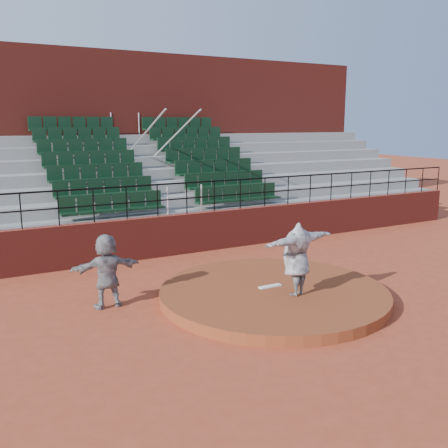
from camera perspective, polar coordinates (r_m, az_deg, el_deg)
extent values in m
plane|color=#A33F24|center=(12.29, 5.67, -8.46)|extent=(90.00, 90.00, 0.00)
cylinder|color=brown|center=(12.25, 5.68, -7.91)|extent=(5.50, 5.50, 0.25)
cube|color=white|center=(12.32, 5.30, -7.10)|extent=(0.60, 0.15, 0.03)
cube|color=maroon|center=(16.31, -4.22, -1.05)|extent=(24.00, 0.30, 1.30)
cylinder|color=black|center=(16.04, -4.31, 4.71)|extent=(24.00, 0.05, 0.05)
cylinder|color=black|center=(16.10, -4.28, 2.95)|extent=(24.00, 0.04, 0.04)
cylinder|color=black|center=(14.78, -22.21, 1.36)|extent=(0.04, 0.04, 1.00)
cylinder|color=black|center=(14.92, -18.40, 1.71)|extent=(0.04, 0.04, 1.00)
cylinder|color=black|center=(15.13, -14.68, 2.05)|extent=(0.04, 0.04, 1.00)
cylinder|color=black|center=(15.39, -11.07, 2.37)|extent=(0.04, 0.04, 1.00)
cylinder|color=black|center=(15.72, -7.60, 2.67)|extent=(0.04, 0.04, 1.00)
cylinder|color=black|center=(16.10, -4.28, 2.95)|extent=(0.04, 0.04, 1.00)
cylinder|color=black|center=(16.53, -1.12, 3.20)|extent=(0.04, 0.04, 1.00)
cylinder|color=black|center=(17.02, 1.87, 3.43)|extent=(0.04, 0.04, 1.00)
cylinder|color=black|center=(17.54, 4.69, 3.64)|extent=(0.04, 0.04, 1.00)
cylinder|color=black|center=(18.11, 7.34, 3.83)|extent=(0.04, 0.04, 1.00)
cylinder|color=black|center=(18.71, 9.83, 4.00)|extent=(0.04, 0.04, 1.00)
cylinder|color=black|center=(19.34, 12.16, 4.15)|extent=(0.04, 0.04, 1.00)
cylinder|color=black|center=(20.01, 14.34, 4.29)|extent=(0.04, 0.04, 1.00)
cylinder|color=black|center=(20.70, 16.38, 4.41)|extent=(0.04, 0.04, 1.00)
cylinder|color=black|center=(21.41, 18.28, 4.52)|extent=(0.04, 0.04, 1.00)
cylinder|color=black|center=(22.15, 20.06, 4.61)|extent=(0.04, 0.04, 1.00)
cylinder|color=black|center=(22.91, 21.72, 4.70)|extent=(0.04, 0.04, 1.00)
cylinder|color=black|center=(23.68, 23.28, 4.78)|extent=(0.04, 0.04, 1.00)
cube|color=gray|center=(16.82, -5.03, -0.68)|extent=(24.00, 0.85, 1.30)
cube|color=black|center=(15.90, -12.56, 2.08)|extent=(3.30, 0.48, 0.72)
cube|color=black|center=(17.66, 1.60, 3.27)|extent=(3.30, 0.48, 0.72)
cube|color=gray|center=(17.55, -6.16, 0.47)|extent=(24.00, 0.85, 1.70)
cube|color=black|center=(16.65, -13.44, 3.85)|extent=(3.30, 0.48, 0.72)
cube|color=black|center=(18.34, 0.27, 4.84)|extent=(3.30, 0.48, 0.72)
cube|color=gray|center=(18.29, -7.20, 1.53)|extent=(24.00, 0.85, 2.10)
cube|color=black|center=(17.42, -14.25, 5.46)|extent=(3.30, 0.48, 0.72)
cube|color=black|center=(19.05, -0.98, 6.29)|extent=(3.30, 0.48, 0.72)
cube|color=gray|center=(19.04, -8.16, 2.51)|extent=(24.00, 0.85, 2.50)
cube|color=black|center=(18.21, -15.00, 6.93)|extent=(3.30, 0.48, 0.72)
cube|color=black|center=(19.77, -2.14, 7.64)|extent=(3.30, 0.48, 0.72)
cube|color=gray|center=(19.80, -9.05, 3.41)|extent=(24.00, 0.85, 2.90)
cube|color=black|center=(19.01, -15.69, 8.28)|extent=(3.30, 0.48, 0.72)
cube|color=black|center=(20.51, -3.22, 8.88)|extent=(3.30, 0.48, 0.72)
cube|color=gray|center=(20.57, -9.87, 4.24)|extent=(24.00, 0.85, 3.30)
cube|color=black|center=(19.83, -16.32, 9.52)|extent=(3.30, 0.48, 0.72)
cube|color=black|center=(21.26, -4.24, 10.04)|extent=(3.30, 0.48, 0.72)
cube|color=gray|center=(21.35, -10.63, 5.01)|extent=(24.00, 0.85, 3.70)
cube|color=black|center=(20.65, -16.91, 10.66)|extent=(3.30, 0.48, 0.72)
cube|color=black|center=(22.03, -5.19, 11.11)|extent=(3.30, 0.48, 0.72)
cylinder|color=silver|center=(18.63, -10.09, 8.90)|extent=(0.06, 5.97, 2.46)
cylinder|color=silver|center=(19.05, -6.63, 9.05)|extent=(0.06, 5.97, 2.46)
cube|color=maroon|center=(23.07, -12.31, 9.65)|extent=(24.00, 3.00, 7.10)
imported|color=black|center=(11.60, 8.29, -3.98)|extent=(2.18, 0.90, 1.72)
imported|color=black|center=(11.75, -13.25, -5.21)|extent=(1.62, 0.56, 1.73)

